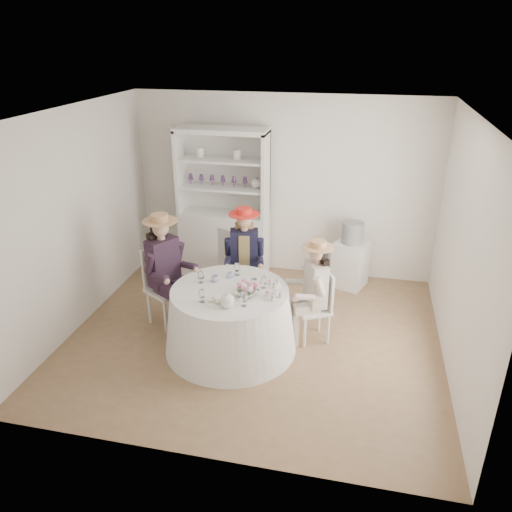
# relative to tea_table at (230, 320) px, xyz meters

# --- Properties ---
(ground) EXTENTS (4.50, 4.50, 0.00)m
(ground) POSITION_rel_tea_table_xyz_m (0.22, 0.30, -0.39)
(ground) COLOR brown
(ground) RESTS_ON ground
(ceiling) EXTENTS (4.50, 4.50, 0.00)m
(ceiling) POSITION_rel_tea_table_xyz_m (0.22, 0.30, 2.31)
(ceiling) COLOR white
(ceiling) RESTS_ON wall_back
(wall_back) EXTENTS (4.50, 0.00, 4.50)m
(wall_back) POSITION_rel_tea_table_xyz_m (0.22, 2.30, 0.96)
(wall_back) COLOR white
(wall_back) RESTS_ON ground
(wall_front) EXTENTS (4.50, 0.00, 4.50)m
(wall_front) POSITION_rel_tea_table_xyz_m (0.22, -1.70, 0.96)
(wall_front) COLOR white
(wall_front) RESTS_ON ground
(wall_left) EXTENTS (0.00, 4.50, 4.50)m
(wall_left) POSITION_rel_tea_table_xyz_m (-2.03, 0.30, 0.96)
(wall_left) COLOR white
(wall_left) RESTS_ON ground
(wall_right) EXTENTS (0.00, 4.50, 4.50)m
(wall_right) POSITION_rel_tea_table_xyz_m (2.47, 0.30, 0.96)
(wall_right) COLOR white
(wall_right) RESTS_ON ground
(tea_table) EXTENTS (1.56, 1.56, 0.78)m
(tea_table) POSITION_rel_tea_table_xyz_m (0.00, 0.00, 0.00)
(tea_table) COLOR white
(tea_table) RESTS_ON ground
(hutch) EXTENTS (1.40, 0.69, 2.24)m
(hutch) POSITION_rel_tea_table_xyz_m (-0.63, 2.01, 0.41)
(hutch) COLOR silver
(hutch) RESTS_ON ground
(side_table) EXTENTS (0.56, 0.56, 0.68)m
(side_table) POSITION_rel_tea_table_xyz_m (1.29, 1.96, -0.05)
(side_table) COLOR silver
(side_table) RESTS_ON ground
(hatbox) EXTENTS (0.32, 0.32, 0.31)m
(hatbox) POSITION_rel_tea_table_xyz_m (1.29, 1.96, 0.45)
(hatbox) COLOR black
(hatbox) RESTS_ON side_table
(guest_left) EXTENTS (0.64, 0.59, 1.49)m
(guest_left) POSITION_rel_tea_table_xyz_m (-0.93, 0.37, 0.45)
(guest_left) COLOR silver
(guest_left) RESTS_ON ground
(guest_mid) EXTENTS (0.53, 0.57, 1.42)m
(guest_mid) POSITION_rel_tea_table_xyz_m (-0.07, 1.00, 0.42)
(guest_mid) COLOR silver
(guest_mid) RESTS_ON ground
(guest_right) EXTENTS (0.55, 0.50, 1.31)m
(guest_right) POSITION_rel_tea_table_xyz_m (0.92, 0.40, 0.35)
(guest_right) COLOR silver
(guest_right) RESTS_ON ground
(spare_chair) EXTENTS (0.54, 0.54, 0.99)m
(spare_chair) POSITION_rel_tea_table_xyz_m (-0.32, 1.41, 0.14)
(spare_chair) COLOR silver
(spare_chair) RESTS_ON ground
(teacup_a) EXTENTS (0.11, 0.11, 0.07)m
(teacup_a) POSITION_rel_tea_table_xyz_m (-0.22, 0.17, 0.43)
(teacup_a) COLOR white
(teacup_a) RESTS_ON tea_table
(teacup_b) EXTENTS (0.08, 0.08, 0.06)m
(teacup_b) POSITION_rel_tea_table_xyz_m (-0.08, 0.30, 0.42)
(teacup_b) COLOR white
(teacup_b) RESTS_ON tea_table
(teacup_c) EXTENTS (0.09, 0.09, 0.07)m
(teacup_c) POSITION_rel_tea_table_xyz_m (0.24, 0.19, 0.42)
(teacup_c) COLOR white
(teacup_c) RESTS_ON tea_table
(flower_bowl) EXTENTS (0.27, 0.27, 0.06)m
(flower_bowl) POSITION_rel_tea_table_xyz_m (0.21, -0.09, 0.42)
(flower_bowl) COLOR white
(flower_bowl) RESTS_ON tea_table
(flower_arrangement) EXTENTS (0.18, 0.18, 0.07)m
(flower_arrangement) POSITION_rel_tea_table_xyz_m (0.22, -0.01, 0.48)
(flower_arrangement) COLOR pink
(flower_arrangement) RESTS_ON tea_table
(table_teapot) EXTENTS (0.23, 0.16, 0.17)m
(table_teapot) POSITION_rel_tea_table_xyz_m (0.08, -0.37, 0.46)
(table_teapot) COLOR white
(table_teapot) RESTS_ON tea_table
(sandwich_plate) EXTENTS (0.25, 0.25, 0.06)m
(sandwich_plate) POSITION_rel_tea_table_xyz_m (-0.07, -0.31, 0.41)
(sandwich_plate) COLOR white
(sandwich_plate) RESTS_ON tea_table
(cupcake_stand) EXTENTS (0.22, 0.22, 0.21)m
(cupcake_stand) POSITION_rel_tea_table_xyz_m (0.53, -0.06, 0.47)
(cupcake_stand) COLOR white
(cupcake_stand) RESTS_ON tea_table
(stemware_set) EXTENTS (0.83, 0.80, 0.15)m
(stemware_set) POSITION_rel_tea_table_xyz_m (0.00, 0.00, 0.47)
(stemware_set) COLOR white
(stemware_set) RESTS_ON tea_table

